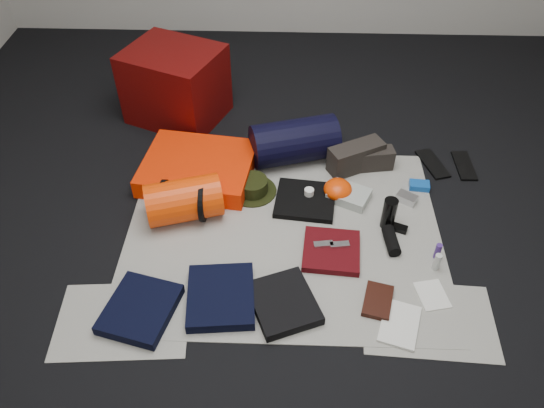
{
  "coord_description": "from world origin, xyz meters",
  "views": [
    {
      "loc": [
        0.0,
        -1.86,
        2.0
      ],
      "look_at": [
        -0.06,
        0.11,
        0.1
      ],
      "focal_mm": 35.0,
      "sensor_mm": 36.0,
      "label": 1
    }
  ],
  "objects_px": {
    "navy_duffel": "(294,141)",
    "paperback_book": "(378,301)",
    "red_cabinet": "(176,85)",
    "water_bottle": "(389,213)",
    "compact_camera": "(407,198)",
    "sleeping_pad": "(198,168)",
    "stuff_sack": "(184,200)"
  },
  "relations": [
    {
      "from": "navy_duffel",
      "to": "compact_camera",
      "type": "height_order",
      "value": "navy_duffel"
    },
    {
      "from": "stuff_sack",
      "to": "paperback_book",
      "type": "xyz_separation_m",
      "value": [
        0.95,
        -0.53,
        -0.1
      ]
    },
    {
      "from": "water_bottle",
      "to": "compact_camera",
      "type": "distance_m",
      "value": 0.24
    },
    {
      "from": "water_bottle",
      "to": "compact_camera",
      "type": "bearing_deg",
      "value": 55.66
    },
    {
      "from": "compact_camera",
      "to": "sleeping_pad",
      "type": "bearing_deg",
      "value": -154.82
    },
    {
      "from": "sleeping_pad",
      "to": "navy_duffel",
      "type": "distance_m",
      "value": 0.57
    },
    {
      "from": "water_bottle",
      "to": "paperback_book",
      "type": "distance_m",
      "value": 0.5
    },
    {
      "from": "compact_camera",
      "to": "paperback_book",
      "type": "xyz_separation_m",
      "value": [
        -0.23,
        -0.68,
        -0.01
      ]
    },
    {
      "from": "sleeping_pad",
      "to": "compact_camera",
      "type": "xyz_separation_m",
      "value": [
        1.16,
        -0.18,
        -0.03
      ]
    },
    {
      "from": "sleeping_pad",
      "to": "paperback_book",
      "type": "xyz_separation_m",
      "value": [
        0.93,
        -0.85,
        -0.04
      ]
    },
    {
      "from": "stuff_sack",
      "to": "paperback_book",
      "type": "bearing_deg",
      "value": -28.89
    },
    {
      "from": "sleeping_pad",
      "to": "navy_duffel",
      "type": "relative_size",
      "value": 1.23
    },
    {
      "from": "sleeping_pad",
      "to": "water_bottle",
      "type": "xyz_separation_m",
      "value": [
        1.03,
        -0.37,
        0.03
      ]
    },
    {
      "from": "stuff_sack",
      "to": "compact_camera",
      "type": "relative_size",
      "value": 3.6
    },
    {
      "from": "navy_duffel",
      "to": "sleeping_pad",
      "type": "bearing_deg",
      "value": -179.23
    },
    {
      "from": "compact_camera",
      "to": "paperback_book",
      "type": "bearing_deg",
      "value": -74.89
    },
    {
      "from": "sleeping_pad",
      "to": "navy_duffel",
      "type": "xyz_separation_m",
      "value": [
        0.54,
        0.17,
        0.07
      ]
    },
    {
      "from": "sleeping_pad",
      "to": "compact_camera",
      "type": "distance_m",
      "value": 1.17
    },
    {
      "from": "sleeping_pad",
      "to": "stuff_sack",
      "type": "distance_m",
      "value": 0.33
    },
    {
      "from": "red_cabinet",
      "to": "stuff_sack",
      "type": "relative_size",
      "value": 1.44
    },
    {
      "from": "red_cabinet",
      "to": "compact_camera",
      "type": "distance_m",
      "value": 1.58
    },
    {
      "from": "stuff_sack",
      "to": "paperback_book",
      "type": "relative_size",
      "value": 2.03
    },
    {
      "from": "stuff_sack",
      "to": "navy_duffel",
      "type": "relative_size",
      "value": 0.78
    },
    {
      "from": "red_cabinet",
      "to": "stuff_sack",
      "type": "distance_m",
      "value": 0.96
    },
    {
      "from": "red_cabinet",
      "to": "paperback_book",
      "type": "height_order",
      "value": "red_cabinet"
    },
    {
      "from": "stuff_sack",
      "to": "compact_camera",
      "type": "distance_m",
      "value": 1.19
    },
    {
      "from": "sleeping_pad",
      "to": "compact_camera",
      "type": "bearing_deg",
      "value": -8.64
    },
    {
      "from": "red_cabinet",
      "to": "navy_duffel",
      "type": "relative_size",
      "value": 1.12
    },
    {
      "from": "navy_duffel",
      "to": "paperback_book",
      "type": "height_order",
      "value": "navy_duffel"
    },
    {
      "from": "compact_camera",
      "to": "paperback_book",
      "type": "distance_m",
      "value": 0.71
    },
    {
      "from": "red_cabinet",
      "to": "paperback_book",
      "type": "bearing_deg",
      "value": -28.91
    },
    {
      "from": "red_cabinet",
      "to": "compact_camera",
      "type": "relative_size",
      "value": 5.17
    }
  ]
}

